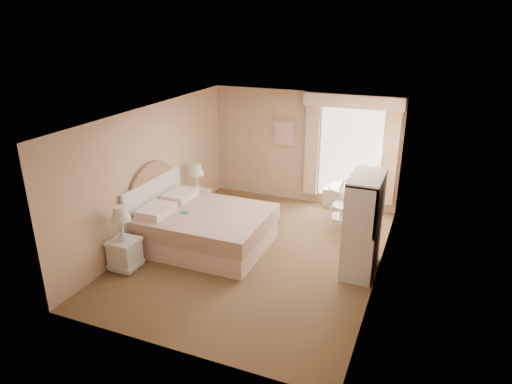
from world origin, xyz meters
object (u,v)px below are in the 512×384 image
at_px(nightstand_near, 124,246).
at_px(armoire, 363,232).
at_px(bed, 199,226).
at_px(round_table, 343,197).
at_px(nightstand_far, 197,195).
at_px(cafe_chair, 347,201).

height_order(nightstand_near, armoire, armoire).
xyz_separation_m(bed, round_table, (2.19, 2.21, 0.08)).
height_order(nightstand_far, cafe_chair, nightstand_far).
xyz_separation_m(bed, armoire, (2.92, 0.23, 0.31)).
distance_m(bed, round_table, 3.12).
xyz_separation_m(bed, nightstand_far, (-0.73, 1.26, 0.03)).
xyz_separation_m(cafe_chair, armoire, (0.55, -1.49, 0.10)).
height_order(nightstand_near, round_table, nightstand_near).
bearing_deg(cafe_chair, nightstand_far, -152.04).
height_order(bed, nightstand_near, bed).
distance_m(nightstand_near, armoire, 3.94).
xyz_separation_m(bed, cafe_chair, (2.37, 1.72, 0.21)).
xyz_separation_m(round_table, armoire, (0.73, -1.99, 0.23)).
xyz_separation_m(nightstand_far, round_table, (2.92, 0.95, 0.05)).
distance_m(round_table, armoire, 2.13).
xyz_separation_m(nightstand_far, armoire, (3.65, -1.04, 0.28)).
relative_size(nightstand_near, cafe_chair, 1.09).
bearing_deg(round_table, nightstand_near, -130.37).
bearing_deg(bed, nightstand_far, 119.98).
bearing_deg(round_table, armoire, -69.83).
height_order(round_table, armoire, armoire).
relative_size(round_table, cafe_chair, 0.68).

